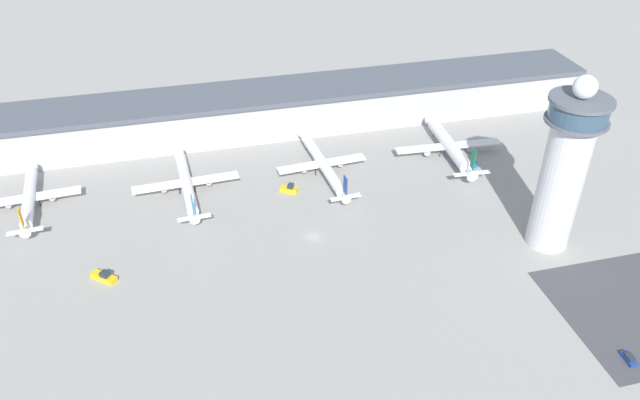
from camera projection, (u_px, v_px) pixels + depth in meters
ground_plane at (314, 237)px, 183.58m from camera, size 1000.00×1000.00×0.00m
terminal_building at (270, 110)px, 235.10m from camera, size 250.48×25.00×16.35m
control_tower at (565, 167)px, 167.51m from camera, size 16.28×16.28×51.66m
airplane_gate_alpha at (29, 198)px, 194.04m from camera, size 30.98×39.22×11.35m
airplane_gate_bravo at (186, 183)px, 200.69m from camera, size 34.49×43.12×11.58m
airplane_gate_charlie at (323, 164)px, 210.20m from camera, size 31.14×45.83×11.71m
airplane_gate_delta at (449, 146)px, 220.50m from camera, size 38.83×41.78×13.62m
service_truck_catering at (466, 163)px, 216.92m from camera, size 7.61×5.44×2.55m
service_truck_fuel at (289, 189)px, 202.99m from camera, size 6.04×4.95×3.08m
service_truck_baggage at (104, 277)px, 167.51m from camera, size 7.35×6.75×2.79m
car_black_suv at (629, 359)px, 144.37m from camera, size 2.10×4.60×1.57m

